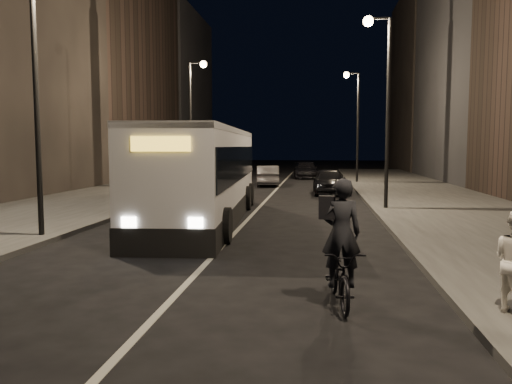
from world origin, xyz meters
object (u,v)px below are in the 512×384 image
(cyclist_on_bicycle, at_px, (340,264))
(streetlight_left_near, at_px, (43,59))
(car_mid, at_px, (268,176))
(car_far, at_px, (306,170))
(streetlight_left_far, at_px, (194,107))
(city_bus, at_px, (204,171))
(streetlight_right_far, at_px, (354,112))
(streetlight_right_mid, at_px, (382,86))
(car_near, at_px, (329,181))

(cyclist_on_bicycle, bearing_deg, streetlight_left_near, 141.49)
(car_mid, bearing_deg, car_far, -112.54)
(car_mid, distance_m, car_far, 9.09)
(streetlight_left_near, relative_size, cyclist_on_bicycle, 3.57)
(streetlight_left_near, xyz_separation_m, car_mid, (4.46, 21.39, -4.65))
(cyclist_on_bicycle, height_order, car_far, cyclist_on_bicycle)
(streetlight_left_far, distance_m, city_bus, 14.46)
(streetlight_right_far, bearing_deg, car_mid, -157.15)
(city_bus, distance_m, car_mid, 16.97)
(streetlight_right_mid, relative_size, car_mid, 1.87)
(streetlight_right_far, distance_m, streetlight_left_far, 12.24)
(cyclist_on_bicycle, distance_m, car_far, 35.36)
(streetlight_right_mid, bearing_deg, car_near, 104.92)
(city_bus, relative_size, car_mid, 2.98)
(streetlight_left_near, height_order, car_near, streetlight_left_near)
(streetlight_left_near, xyz_separation_m, cyclist_on_bicycle, (8.39, -5.21, -4.60))
(city_bus, bearing_deg, streetlight_right_far, 67.12)
(streetlight_left_far, xyz_separation_m, cyclist_on_bicycle, (8.39, -23.21, -4.60))
(streetlight_left_far, bearing_deg, streetlight_left_near, -90.00)
(streetlight_right_mid, bearing_deg, cyclist_on_bicycle, -99.77)
(city_bus, bearing_deg, car_near, 62.66)
(streetlight_left_far, xyz_separation_m, car_near, (8.66, -2.47, -4.60))
(streetlight_left_far, bearing_deg, car_near, -15.93)
(streetlight_right_far, bearing_deg, streetlight_left_far, -150.64)
(city_bus, relative_size, car_far, 2.62)
(streetlight_left_near, distance_m, cyclist_on_bicycle, 10.90)
(streetlight_right_mid, distance_m, streetlight_left_far, 14.62)
(streetlight_left_near, height_order, streetlight_left_far, same)
(car_far, bearing_deg, streetlight_left_near, -107.32)
(streetlight_right_far, bearing_deg, city_bus, -109.54)
(cyclist_on_bicycle, xyz_separation_m, car_far, (-1.41, 35.33, -0.04))
(cyclist_on_bicycle, relative_size, car_far, 0.46)
(car_mid, relative_size, car_far, 0.88)
(streetlight_left_far, bearing_deg, car_far, 60.09)
(streetlight_right_far, xyz_separation_m, city_bus, (-6.93, -19.53, -3.48))
(car_far, bearing_deg, car_near, -87.71)
(car_mid, bearing_deg, streetlight_left_near, 71.71)
(streetlight_left_near, bearing_deg, car_mid, 78.21)
(streetlight_right_mid, xyz_separation_m, car_mid, (-6.20, 13.39, -4.65))
(city_bus, xyz_separation_m, car_near, (4.93, 11.06, -1.12))
(car_mid, bearing_deg, cyclist_on_bicycle, 91.89)
(car_far, bearing_deg, streetlight_left_far, -124.20)
(streetlight_right_far, bearing_deg, car_near, -103.33)
(streetlight_right_far, bearing_deg, streetlight_left_near, -113.96)
(car_near, relative_size, car_far, 0.90)
(streetlight_right_mid, xyz_separation_m, car_far, (-3.69, 22.12, -4.65))
(cyclist_on_bicycle, bearing_deg, car_near, 82.60)
(city_bus, height_order, cyclist_on_bicycle, city_bus)
(streetlight_right_far, distance_m, car_far, 8.53)
(streetlight_left_far, relative_size, car_near, 1.82)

